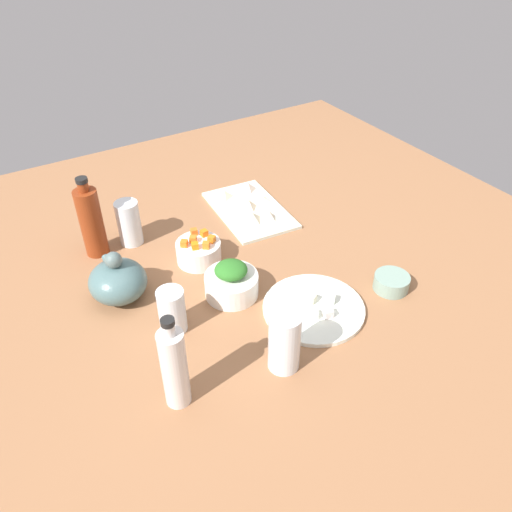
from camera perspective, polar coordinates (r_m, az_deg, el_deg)
name	(u,v)px	position (r cm, az deg, el deg)	size (l,w,h in cm)	color
tabletop	(256,275)	(139.90, 0.00, -2.12)	(190.00, 190.00, 3.00)	#966441
cutting_board	(249,210)	(163.49, -0.74, 5.23)	(32.50, 20.10, 1.00)	silver
plate_tofu	(314,308)	(127.47, 6.53, -5.89)	(25.48, 25.48, 1.20)	white
bowl_greens	(232,285)	(129.76, -2.78, -3.29)	(13.83, 13.83, 6.01)	white
bowl_carrots	(199,252)	(141.67, -6.50, 0.49)	(12.53, 12.53, 5.99)	white
bowl_small_side	(391,282)	(136.54, 15.05, -2.90)	(9.22, 9.22, 4.10)	gray
teapot	(118,281)	(132.10, -15.36, -2.69)	(16.80, 14.58, 13.99)	#4A696B
bottle_0	(91,221)	(146.75, -18.12, 3.73)	(6.40, 6.40, 24.05)	maroon
bottle_1	(174,367)	(102.55, -9.22, -12.29)	(5.35, 5.35, 23.08)	silver
drinking_glass_0	(172,311)	(120.16, -9.48, -6.11)	(6.49, 6.49, 11.53)	white
drinking_glass_1	(129,223)	(150.43, -14.16, 3.65)	(6.77, 6.77, 13.42)	white
drinking_glass_2	(284,341)	(109.55, 3.23, -9.61)	(7.04, 7.04, 14.94)	white
carrot_cube_0	(193,239)	(139.95, -7.13, 1.89)	(1.80, 1.80, 1.80)	orange
carrot_cube_1	(212,239)	(139.47, -5.04, 1.92)	(1.80, 1.80, 1.80)	orange
carrot_cube_2	(195,246)	(137.39, -6.91, 1.16)	(1.80, 1.80, 1.80)	orange
carrot_cube_3	(184,243)	(138.65, -8.13, 1.41)	(1.80, 1.80, 1.80)	orange
carrot_cube_4	(194,232)	(142.89, -7.02, 2.73)	(1.80, 1.80, 1.80)	orange
carrot_cube_5	(204,233)	(142.09, -5.88, 2.60)	(1.80, 1.80, 1.80)	orange
carrot_cube_6	(206,245)	(137.30, -5.66, 1.23)	(1.80, 1.80, 1.80)	orange
chopped_greens_mound	(231,270)	(126.56, -2.85, -1.57)	(8.38, 7.97, 3.99)	#2D7125
tofu_cube_0	(311,298)	(127.63, 6.26, -4.76)	(2.20, 2.20, 2.20)	#ECE8CA
tofu_cube_1	(313,314)	(123.46, 6.51, -6.55)	(2.20, 2.20, 2.20)	white
tofu_cube_2	(331,298)	(128.18, 8.44, -4.77)	(2.20, 2.20, 2.20)	white
tofu_cube_3	(328,313)	(124.23, 8.12, -6.38)	(2.20, 2.20, 2.20)	white
dumpling_0	(225,194)	(169.35, -3.57, 7.05)	(4.42, 4.37, 2.34)	beige
dumpling_1	(269,215)	(157.55, 1.48, 4.66)	(4.00, 3.87, 2.71)	beige
dumpling_2	(249,204)	(162.79, -0.85, 5.91)	(4.71, 4.34, 3.03)	beige
dumpling_3	(252,217)	(156.21, -0.46, 4.44)	(5.42, 5.01, 3.11)	beige
dumpling_4	(248,186)	(172.67, -0.92, 7.87)	(4.46, 3.90, 2.92)	beige
dumpling_5	(263,200)	(166.03, 0.80, 6.40)	(5.51, 4.84, 2.08)	beige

